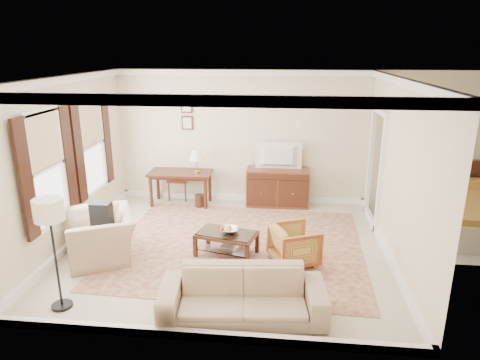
% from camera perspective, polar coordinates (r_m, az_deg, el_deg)
% --- Properties ---
extents(room_shell, '(5.51, 5.01, 2.91)m').
position_cam_1_polar(room_shell, '(6.82, -1.97, 9.96)').
color(room_shell, beige).
rests_on(room_shell, ground).
extents(annex_bedroom, '(3.00, 2.70, 2.90)m').
position_cam_1_polar(annex_bedroom, '(9.12, 28.62, -4.14)').
color(annex_bedroom, beige).
rests_on(annex_bedroom, ground).
extents(window_front, '(0.12, 1.56, 1.80)m').
position_cam_1_polar(window_front, '(7.24, -24.39, 1.41)').
color(window_front, '#CCB284').
rests_on(window_front, room_shell).
extents(window_rear, '(0.12, 1.56, 1.80)m').
position_cam_1_polar(window_rear, '(8.62, -19.16, 4.33)').
color(window_rear, '#CCB284').
rests_on(window_rear, room_shell).
extents(doorway, '(0.10, 1.12, 2.25)m').
position_cam_1_polar(doorway, '(8.68, 17.59, 1.34)').
color(doorway, white).
rests_on(doorway, room_shell).
extents(rug, '(4.41, 3.82, 0.01)m').
position_cam_1_polar(rug, '(7.61, -0.34, -8.71)').
color(rug, maroon).
rests_on(rug, room_shell).
extents(writing_desk, '(1.36, 0.68, 0.74)m').
position_cam_1_polar(writing_desk, '(9.44, -7.94, 0.44)').
color(writing_desk, '#3B1B10').
rests_on(writing_desk, room_shell).
extents(desk_chair, '(0.50, 0.50, 1.05)m').
position_cam_1_polar(desk_chair, '(9.82, -8.18, 0.46)').
color(desk_chair, brown).
rests_on(desk_chair, room_shell).
extents(desk_lamp, '(0.32, 0.32, 0.50)m').
position_cam_1_polar(desk_lamp, '(9.26, -5.80, 2.51)').
color(desk_lamp, silver).
rests_on(desk_lamp, writing_desk).
extents(framed_prints, '(0.25, 0.04, 0.68)m').
position_cam_1_polar(framed_prints, '(9.52, -7.09, 8.70)').
color(framed_prints, '#3B1B10').
rests_on(framed_prints, room_shell).
extents(sideboard, '(1.35, 0.52, 0.83)m').
position_cam_1_polar(sideboard, '(9.38, 5.03, -0.96)').
color(sideboard, brown).
rests_on(sideboard, room_shell).
extents(tv, '(0.95, 0.55, 0.12)m').
position_cam_1_polar(tv, '(9.12, 5.18, 4.32)').
color(tv, black).
rests_on(tv, sideboard).
extents(coffee_table, '(1.08, 0.79, 0.41)m').
position_cam_1_polar(coffee_table, '(7.17, -1.80, -7.72)').
color(coffee_table, '#3B1B10').
rests_on(coffee_table, room_shell).
extents(fruit_bowl, '(0.42, 0.42, 0.10)m').
position_cam_1_polar(fruit_bowl, '(7.11, -1.40, -6.58)').
color(fruit_bowl, silver).
rests_on(fruit_bowl, coffee_table).
extents(book_a, '(0.28, 0.10, 0.38)m').
position_cam_1_polar(book_a, '(7.32, -2.34, -8.46)').
color(book_a, brown).
rests_on(book_a, coffee_table).
extents(book_b, '(0.27, 0.12, 0.38)m').
position_cam_1_polar(book_b, '(7.10, -0.54, -9.33)').
color(book_b, brown).
rests_on(book_b, coffee_table).
extents(striped_armchair, '(0.85, 0.88, 0.70)m').
position_cam_1_polar(striped_armchair, '(6.95, 7.27, -8.34)').
color(striped_armchair, maroon).
rests_on(striped_armchair, room_shell).
extents(club_armchair, '(1.22, 1.40, 1.03)m').
position_cam_1_polar(club_armchair, '(7.37, -18.10, -6.16)').
color(club_armchair, tan).
rests_on(club_armchair, room_shell).
extents(backpack, '(0.38, 0.38, 0.40)m').
position_cam_1_polar(backpack, '(7.31, -17.99, -4.22)').
color(backpack, black).
rests_on(backpack, club_armchair).
extents(sofa, '(2.17, 0.82, 0.83)m').
position_cam_1_polar(sofa, '(5.60, 0.36, -14.20)').
color(sofa, tan).
rests_on(sofa, room_shell).
extents(floor_lamp, '(0.38, 0.38, 1.54)m').
position_cam_1_polar(floor_lamp, '(5.90, -24.04, -4.66)').
color(floor_lamp, black).
rests_on(floor_lamp, room_shell).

